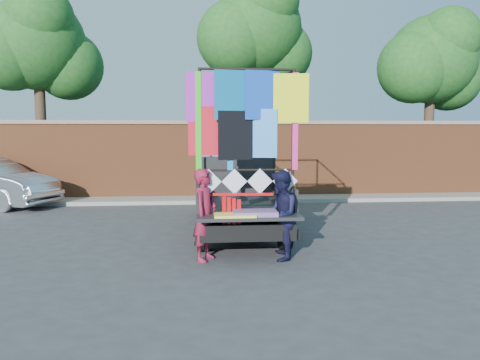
{
  "coord_description": "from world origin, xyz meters",
  "views": [
    {
      "loc": [
        -1.07,
        -8.65,
        2.27
      ],
      "look_at": [
        -0.31,
        -0.06,
        1.36
      ],
      "focal_mm": 35.0,
      "sensor_mm": 36.0,
      "label": 1
    }
  ],
  "objects": [
    {
      "name": "tree_mid",
      "position": [
        1.02,
        8.12,
        5.7
      ],
      "size": [
        4.2,
        3.3,
        7.73
      ],
      "color": "#38281C",
      "rests_on": "ground"
    },
    {
      "name": "pickup_truck",
      "position": [
        -0.22,
        2.14,
        0.84
      ],
      "size": [
        2.12,
        5.32,
        3.35
      ],
      "color": "black",
      "rests_on": "ground"
    },
    {
      "name": "streamer_bundle",
      "position": [
        -0.42,
        -0.62,
        0.96
      ],
      "size": [
        1.05,
        0.13,
        0.72
      ],
      "color": "red",
      "rests_on": "ground"
    },
    {
      "name": "man",
      "position": [
        0.35,
        -0.65,
        0.79
      ],
      "size": [
        0.72,
        0.86,
        1.58
      ],
      "primitive_type": "imported",
      "rotation": [
        0.0,
        0.0,
        -1.75
      ],
      "color": "black",
      "rests_on": "ground"
    },
    {
      "name": "ground",
      "position": [
        0.0,
        0.0,
        0.0
      ],
      "size": [
        90.0,
        90.0,
        0.0
      ],
      "primitive_type": "plane",
      "color": "#38383A",
      "rests_on": "ground"
    },
    {
      "name": "curb",
      "position": [
        0.0,
        6.3,
        0.06
      ],
      "size": [
        30.0,
        1.2,
        0.12
      ],
      "primitive_type": "cube",
      "color": "gray",
      "rests_on": "ground"
    },
    {
      "name": "tree_left",
      "position": [
        -6.48,
        8.12,
        5.12
      ],
      "size": [
        4.2,
        3.3,
        7.05
      ],
      "color": "#38281C",
      "rests_on": "ground"
    },
    {
      "name": "tree_right",
      "position": [
        7.52,
        8.12,
        4.75
      ],
      "size": [
        4.2,
        3.3,
        6.62
      ],
      "color": "#38281C",
      "rests_on": "ground"
    },
    {
      "name": "woman",
      "position": [
        -0.96,
        -0.57,
        0.81
      ],
      "size": [
        0.6,
        0.7,
        1.62
      ],
      "primitive_type": "imported",
      "rotation": [
        0.0,
        0.0,
        1.13
      ],
      "color": "maroon",
      "rests_on": "ground"
    },
    {
      "name": "brick_wall",
      "position": [
        0.0,
        7.0,
        1.33
      ],
      "size": [
        30.0,
        0.45,
        2.61
      ],
      "color": "brown",
      "rests_on": "ground"
    }
  ]
}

